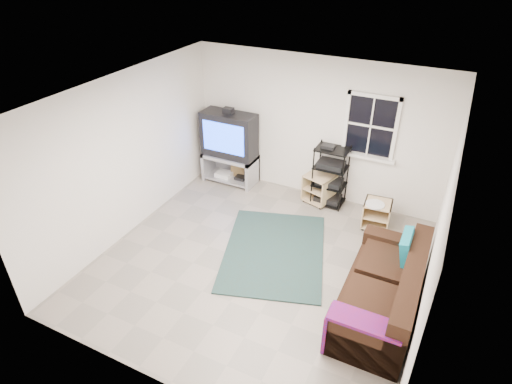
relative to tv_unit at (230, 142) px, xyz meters
The scene contains 8 objects.
room 2.65m from the tv_unit, ahead, with size 4.60×4.62×4.60m.
tv_unit is the anchor object (origin of this frame).
av_rack 2.04m from the tv_unit, ahead, with size 0.57×0.42×1.15m.
side_table_left 1.93m from the tv_unit, ahead, with size 0.58×0.58×0.55m.
side_table_right 3.03m from the tv_unit, ahead, with size 0.47×0.49×0.51m.
sofa 4.13m from the tv_unit, 32.10° to the right, with size 0.90×2.02×0.92m.
shag_rug 2.54m from the tv_unit, 44.56° to the right, with size 1.52×2.09×0.02m, color black.
paper_bag 0.67m from the tv_unit, 52.71° to the left, with size 0.28×0.18×0.40m, color olive.
Camera 1 is at (2.16, -4.50, 4.30)m, focal length 30.00 mm.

